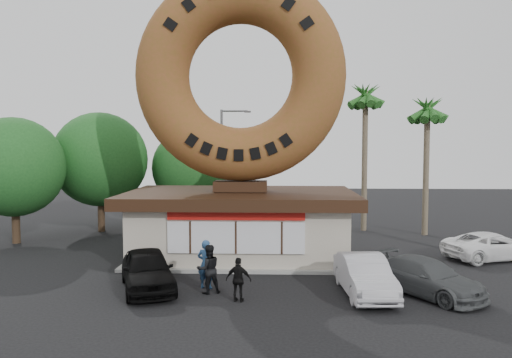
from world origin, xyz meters
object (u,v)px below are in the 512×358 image
object	(u,v)px
giant_donut	(240,76)
person_right	(239,280)
car_grey	(426,277)
car_white	(492,246)
street_lamp	(224,161)
car_silver	(365,275)
donut_shop	(241,222)
person_left	(206,264)
person_center	(208,269)
car_black	(147,270)

from	to	relation	value
giant_donut	person_right	size ratio (longest dim) A/B	6.45
car_grey	car_white	xyz separation A→B (m)	(4.95, 5.91, -0.01)
car_grey	giant_donut	bearing A→B (deg)	105.38
giant_donut	person_right	distance (m)	10.79
giant_donut	street_lamp	xyz separation A→B (m)	(-1.86, 10.00, -4.45)
giant_donut	car_silver	size ratio (longest dim) A/B	2.31
donut_shop	person_left	distance (m)	5.59
donut_shop	person_center	xyz separation A→B (m)	(-0.80, -6.10, -0.84)
car_silver	car_grey	size ratio (longest dim) A/B	0.96
car_black	car_white	bearing A→B (deg)	0.16
person_right	car_grey	size ratio (longest dim) A/B	0.34
car_black	car_white	distance (m)	16.51
car_white	car_black	bearing A→B (deg)	92.18
person_left	car_black	size ratio (longest dim) A/B	0.42
car_white	person_left	bearing A→B (deg)	94.23
giant_donut	person_center	world-z (taller)	giant_donut
person_center	person_right	xyz separation A→B (m)	(1.21, -0.96, -0.13)
person_center	car_black	bearing A→B (deg)	-31.43
donut_shop	car_grey	distance (m)	9.53
donut_shop	person_left	size ratio (longest dim) A/B	5.85
street_lamp	car_silver	world-z (taller)	street_lamp
car_white	car_silver	bearing A→B (deg)	111.74
street_lamp	giant_donut	bearing A→B (deg)	-79.49
person_right	car_grey	distance (m)	7.02
person_center	car_black	xyz separation A→B (m)	(-2.42, 0.38, -0.15)
person_center	car_silver	distance (m)	5.85
street_lamp	car_black	xyz separation A→B (m)	(-1.37, -15.73, -3.70)
donut_shop	person_left	xyz separation A→B (m)	(-0.99, -5.45, -0.81)
giant_donut	car_silver	bearing A→B (deg)	-50.29
street_lamp	car_white	world-z (taller)	street_lamp
donut_shop	person_right	distance (m)	7.13
giant_donut	car_black	size ratio (longest dim) A/B	2.25
car_black	car_grey	bearing A→B (deg)	-21.24
donut_shop	car_silver	world-z (taller)	donut_shop
person_left	car_black	distance (m)	2.26
car_white	car_grey	bearing A→B (deg)	122.21
person_center	car_black	world-z (taller)	person_center
person_left	car_white	distance (m)	14.33
street_lamp	person_center	size ratio (longest dim) A/B	4.32
giant_donut	car_white	distance (m)	14.82
donut_shop	street_lamp	size ratio (longest dim) A/B	1.40
person_right	donut_shop	bearing A→B (deg)	-75.44
street_lamp	car_grey	bearing A→B (deg)	-60.09
giant_donut	person_center	bearing A→B (deg)	-97.46
person_left	car_silver	size ratio (longest dim) A/B	0.43
giant_donut	car_black	distance (m)	10.47
donut_shop	car_black	bearing A→B (deg)	-119.42
car_grey	car_white	size ratio (longest dim) A/B	0.97
donut_shop	car_grey	world-z (taller)	donut_shop
person_left	car_white	world-z (taller)	person_left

